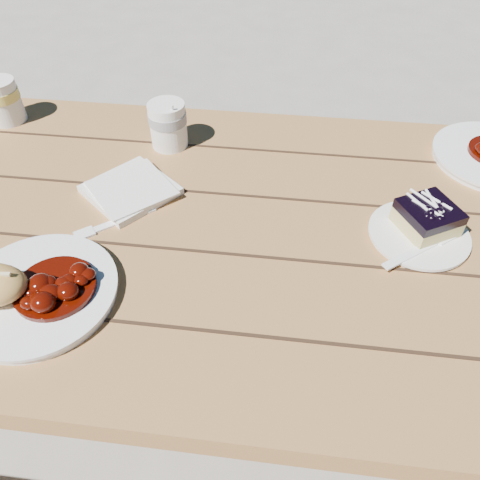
# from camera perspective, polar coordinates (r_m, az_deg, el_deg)

# --- Properties ---
(ground) EXTENTS (60.00, 60.00, 0.00)m
(ground) POSITION_cam_1_polar(r_m,az_deg,el_deg) (1.50, -6.89, -18.80)
(ground) COLOR gray
(ground) RESTS_ON ground
(picnic_table) EXTENTS (2.00, 1.55, 0.75)m
(picnic_table) POSITION_cam_1_polar(r_m,az_deg,el_deg) (1.01, -9.73, -3.86)
(picnic_table) COLOR brown
(picnic_table) RESTS_ON ground
(main_plate) EXTENTS (0.25, 0.25, 0.02)m
(main_plate) POSITION_cam_1_polar(r_m,az_deg,el_deg) (0.81, -23.41, -6.01)
(main_plate) COLOR white
(main_plate) RESTS_ON picnic_table
(goulash_stew) EXTENTS (0.13, 0.13, 0.04)m
(goulash_stew) POSITION_cam_1_polar(r_m,az_deg,el_deg) (0.78, -21.93, -4.68)
(goulash_stew) COLOR #420902
(goulash_stew) RESTS_ON main_plate
(dessert_plate) EXTENTS (0.17, 0.17, 0.01)m
(dessert_plate) POSITION_cam_1_polar(r_m,az_deg,el_deg) (0.90, 20.92, 0.59)
(dessert_plate) COLOR white
(dessert_plate) RESTS_ON picnic_table
(blueberry_cake) EXTENTS (0.12, 0.12, 0.05)m
(blueberry_cake) POSITION_cam_1_polar(r_m,az_deg,el_deg) (0.89, 21.90, 2.59)
(blueberry_cake) COLOR tan
(blueberry_cake) RESTS_ON dessert_plate
(fork_dessert) EXTENTS (0.14, 0.12, 0.00)m
(fork_dessert) POSITION_cam_1_polar(r_m,az_deg,el_deg) (0.85, 20.26, -1.52)
(fork_dessert) COLOR white
(fork_dessert) RESTS_ON dessert_plate
(coffee_cup) EXTENTS (0.08, 0.08, 0.10)m
(coffee_cup) POSITION_cam_1_polar(r_m,az_deg,el_deg) (1.05, -8.75, 13.69)
(coffee_cup) COLOR white
(coffee_cup) RESTS_ON picnic_table
(napkin_stack) EXTENTS (0.21, 0.21, 0.01)m
(napkin_stack) POSITION_cam_1_polar(r_m,az_deg,el_deg) (0.95, -13.20, 5.97)
(napkin_stack) COLOR white
(napkin_stack) RESTS_ON picnic_table
(fork_table) EXTENTS (0.14, 0.12, 0.00)m
(fork_table) POSITION_cam_1_polar(r_m,az_deg,el_deg) (0.90, -13.98, 2.48)
(fork_table) COLOR white
(fork_table) RESTS_ON picnic_table
(second_cup) EXTENTS (0.08, 0.08, 0.10)m
(second_cup) POSITION_cam_1_polar(r_m,az_deg,el_deg) (1.26, -26.92, 14.86)
(second_cup) COLOR white
(second_cup) RESTS_ON picnic_table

